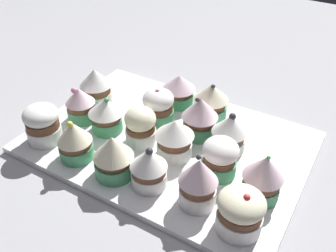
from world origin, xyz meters
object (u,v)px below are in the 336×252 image
object	(u,v)px
baking_tray	(168,143)
cupcake_6	(81,104)
cupcake_4	(198,181)
cupcake_16	(179,89)
cupcake_8	(141,126)
cupcake_9	(175,137)
cupcake_13	(158,106)
cupcake_14	(200,116)
cupcake_15	(229,133)
cupcake_11	(263,176)
cupcake_17	(210,101)
cupcake_1	(75,140)
cupcake_0	(42,123)
cupcake_12	(96,86)
cupcake_5	(240,211)
cupcake_2	(114,156)
cupcake_10	(220,157)
cupcake_3	(149,167)
cupcake_7	(106,114)

from	to	relation	value
baking_tray	cupcake_6	distance (cm)	17.44
cupcake_4	cupcake_16	bearing A→B (deg)	125.36
cupcake_8	cupcake_9	distance (cm)	6.57
cupcake_13	cupcake_16	size ratio (longest dim) A/B	1.10
cupcake_13	cupcake_14	xyz separation A→B (cm)	(8.04, 0.46, 0.54)
cupcake_13	cupcake_15	distance (cm)	14.00
cupcake_11	cupcake_17	size ratio (longest dim) A/B	1.05
cupcake_1	cupcake_9	distance (cm)	15.83
cupcake_15	cupcake_16	xyz separation A→B (cm)	(-13.87, 7.97, -0.28)
cupcake_0	cupcake_4	bearing A→B (deg)	1.49
cupcake_6	cupcake_16	world-z (taller)	cupcake_6
cupcake_4	cupcake_12	distance (cm)	31.57
cupcake_14	cupcake_13	bearing A→B (deg)	-176.73
cupcake_5	cupcake_8	world-z (taller)	same
cupcake_2	cupcake_10	size ratio (longest dim) A/B	1.09
cupcake_2	cupcake_11	distance (cm)	21.89
cupcake_1	cupcake_9	bearing A→B (deg)	32.78
cupcake_10	cupcake_4	bearing A→B (deg)	-91.47
cupcake_0	cupcake_14	size ratio (longest dim) A/B	0.89
cupcake_1	cupcake_13	xyz separation A→B (cm)	(6.31, 14.91, -0.07)
cupcake_3	cupcake_13	size ratio (longest dim) A/B	0.99
cupcake_5	cupcake_14	world-z (taller)	cupcake_14
cupcake_5	cupcake_11	bearing A→B (deg)	85.99
cupcake_10	cupcake_13	bearing A→B (deg)	156.19
cupcake_4	cupcake_15	distance (cm)	12.90
baking_tray	cupcake_16	xyz separation A→B (cm)	(-4.05, 10.88, 3.89)
cupcake_11	cupcake_14	distance (cm)	16.33
cupcake_9	cupcake_15	xyz separation A→B (cm)	(6.98, 5.61, -0.02)
cupcake_3	cupcake_15	distance (cm)	14.99
cupcake_15	cupcake_17	distance (cm)	9.42
cupcake_17	cupcake_13	bearing A→B (deg)	-140.86
cupcake_1	cupcake_10	world-z (taller)	cupcake_1
cupcake_2	cupcake_11	bearing A→B (deg)	18.61
cupcake_1	cupcake_16	size ratio (longest dim) A/B	1.13
cupcake_3	cupcake_16	distance (cm)	22.43
cupcake_8	cupcake_10	size ratio (longest dim) A/B	1.04
cupcake_3	cupcake_17	world-z (taller)	cupcake_17
cupcake_6	cupcake_16	distance (cm)	18.66
cupcake_3	cupcake_11	world-z (taller)	cupcake_11
cupcake_5	cupcake_16	distance (cm)	30.80
cupcake_0	cupcake_11	distance (cm)	36.65
cupcake_16	cupcake_7	bearing A→B (deg)	-115.95
cupcake_4	cupcake_14	size ratio (longest dim) A/B	1.07
cupcake_8	cupcake_4	bearing A→B (deg)	-26.65
cupcake_11	cupcake_2	bearing A→B (deg)	-161.39
cupcake_1	cupcake_9	xyz separation A→B (cm)	(13.31, 8.57, 0.10)
cupcake_0	cupcake_6	bearing A→B (deg)	80.23
cupcake_14	cupcake_15	xyz separation A→B (cm)	(5.93, -1.19, -0.38)
cupcake_3	cupcake_5	xyz separation A→B (cm)	(14.49, -0.75, -0.05)
cupcake_12	cupcake_10	bearing A→B (deg)	-11.94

